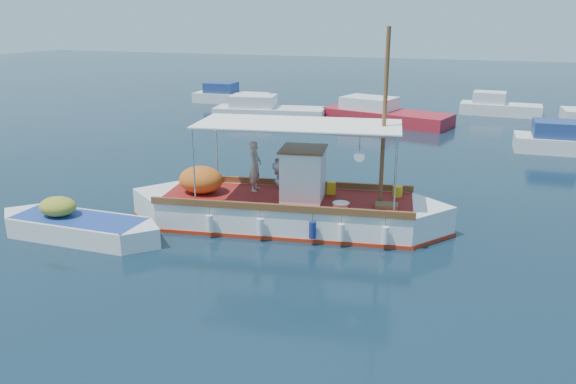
% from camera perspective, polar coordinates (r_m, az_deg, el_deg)
% --- Properties ---
extents(ground, '(160.00, 160.00, 0.00)m').
position_cam_1_polar(ground, '(18.23, 1.29, -4.28)').
color(ground, black).
rests_on(ground, ground).
extents(fishing_caique, '(10.82, 4.16, 6.68)m').
position_cam_1_polar(fishing_caique, '(18.77, -0.33, -1.72)').
color(fishing_caique, white).
rests_on(fishing_caique, ground).
extents(dinghy, '(5.93, 1.71, 1.45)m').
position_cam_1_polar(dinghy, '(19.09, -20.58, -3.45)').
color(dinghy, white).
rests_on(dinghy, ground).
extents(bg_boat_nw, '(7.74, 3.58, 1.80)m').
position_cam_1_polar(bg_boat_nw, '(38.65, -2.24, 8.14)').
color(bg_boat_nw, silver).
rests_on(bg_boat_nw, ground).
extents(bg_boat_n, '(8.85, 4.93, 1.80)m').
position_cam_1_polar(bg_boat_n, '(37.87, 9.57, 7.72)').
color(bg_boat_n, '#A61B27').
rests_on(bg_boat_n, ground).
extents(bg_boat_ne, '(5.62, 2.35, 1.80)m').
position_cam_1_polar(bg_boat_ne, '(32.35, 26.59, 4.46)').
color(bg_boat_ne, silver).
rests_on(bg_boat_ne, ground).
extents(bg_boat_far_w, '(6.05, 2.54, 1.80)m').
position_cam_1_polar(bg_boat_far_w, '(46.39, -5.99, 9.63)').
color(bg_boat_far_w, silver).
rests_on(bg_boat_far_w, ground).
extents(bg_boat_far_n, '(5.53, 2.23, 1.80)m').
position_cam_1_polar(bg_boat_far_n, '(42.98, 20.54, 8.00)').
color(bg_boat_far_n, silver).
rests_on(bg_boat_far_n, ground).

